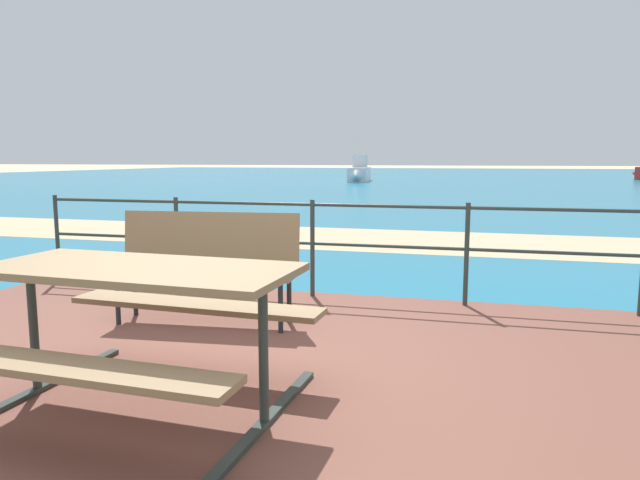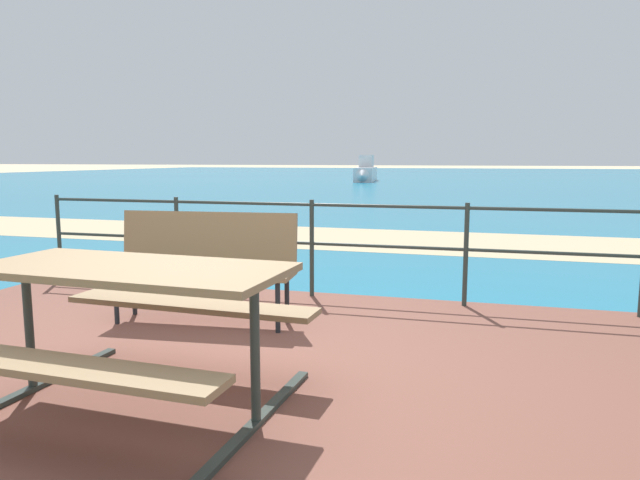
% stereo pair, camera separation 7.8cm
% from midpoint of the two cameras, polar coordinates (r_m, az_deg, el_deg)
% --- Properties ---
extents(ground_plane, '(240.00, 240.00, 0.00)m').
position_cam_midpoint_polar(ground_plane, '(3.68, -11.30, -14.81)').
color(ground_plane, beige).
extents(patio_paving, '(6.40, 5.20, 0.06)m').
position_cam_midpoint_polar(patio_paving, '(3.67, -11.31, -14.38)').
color(patio_paving, brown).
rests_on(patio_paving, ground).
extents(sea_water, '(90.00, 90.00, 0.01)m').
position_cam_midpoint_polar(sea_water, '(43.07, 13.50, 5.86)').
color(sea_water, teal).
rests_on(sea_water, ground).
extents(beach_strip, '(54.04, 3.70, 0.01)m').
position_cam_midpoint_polar(beach_strip, '(10.25, 6.62, 0.01)').
color(beach_strip, tan).
rests_on(beach_strip, ground).
extents(picnic_table, '(1.74, 1.51, 0.79)m').
position_cam_midpoint_polar(picnic_table, '(3.29, -17.19, -5.73)').
color(picnic_table, '#8C704C').
rests_on(picnic_table, patio_paving).
extents(park_bench, '(1.56, 0.55, 0.91)m').
position_cam_midpoint_polar(park_bench, '(4.95, -10.74, -1.73)').
color(park_bench, '#8C704C').
rests_on(park_bench, patio_paving).
extents(railing_fence, '(5.94, 0.04, 0.96)m').
position_cam_midpoint_polar(railing_fence, '(5.73, -0.42, 0.53)').
color(railing_fence, '#2D3833').
rests_on(railing_fence, patio_paving).
extents(boat_near, '(1.62, 5.08, 1.61)m').
position_cam_midpoint_polar(boat_near, '(36.81, 4.53, 6.57)').
color(boat_near, silver).
rests_on(boat_near, sea_water).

